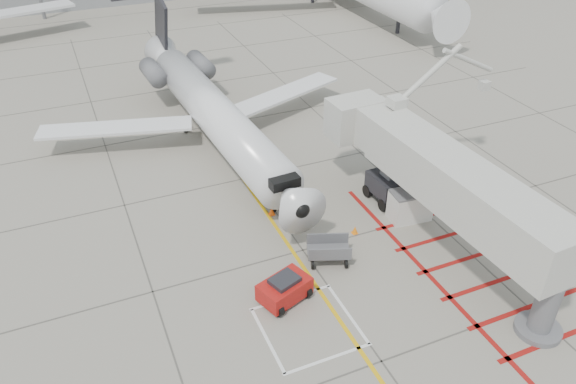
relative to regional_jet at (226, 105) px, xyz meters
name	(u,v)px	position (x,y,z in m)	size (l,w,h in m)	color
ground_plane	(338,299)	(0.54, -14.87, -3.89)	(260.00, 260.00, 0.00)	gray
regional_jet	(226,105)	(0.00, 0.00, 0.00)	(23.54, 29.68, 7.78)	silver
jet_bridge	(460,197)	(7.53, -14.09, -0.34)	(8.41, 17.76, 7.11)	beige
pushback_tug	(285,288)	(-1.78, -13.85, -3.19)	(2.40, 1.50, 1.40)	#AB1310
baggage_cart	(329,251)	(1.38, -12.19, -3.20)	(2.17, 1.37, 1.37)	#515156
ground_power_unit	(410,205)	(7.32, -10.63, -2.98)	(2.29, 1.33, 1.81)	silver
cone_nose	(272,211)	(0.23, -7.19, -3.64)	(0.36, 0.36, 0.50)	#F3520C
cone_side	(355,230)	(3.79, -10.65, -3.66)	(0.33, 0.33, 0.46)	orange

